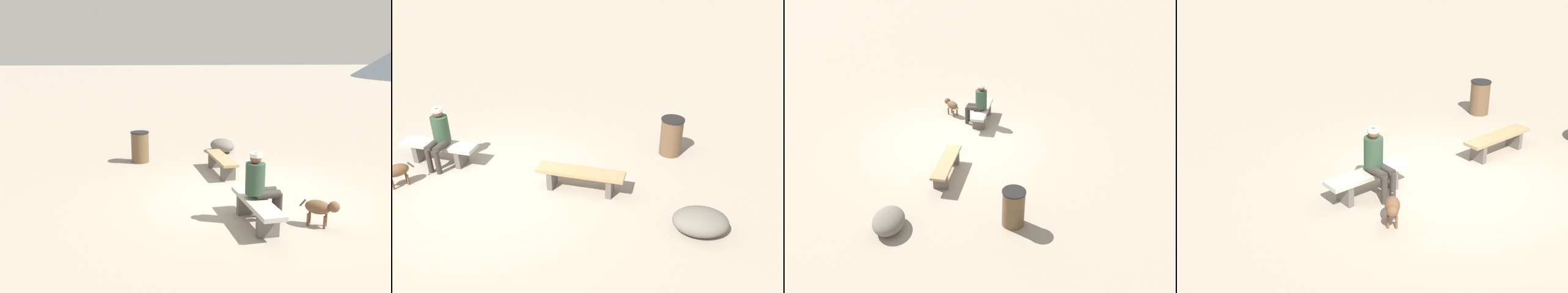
% 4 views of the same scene
% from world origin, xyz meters
% --- Properties ---
extents(ground, '(210.00, 210.00, 0.06)m').
position_xyz_m(ground, '(0.00, 0.00, -0.03)').
color(ground, '#9E9384').
extents(bench_left, '(1.71, 0.56, 0.44)m').
position_xyz_m(bench_left, '(-1.71, -0.36, 0.31)').
color(bench_left, '#605B56').
rests_on(bench_left, ground).
extents(bench_right, '(1.69, 0.59, 0.46)m').
position_xyz_m(bench_right, '(1.50, -0.28, 0.33)').
color(bench_right, '#605B56').
rests_on(bench_right, ground).
extents(seated_person, '(0.39, 0.66, 1.28)m').
position_xyz_m(seated_person, '(1.37, -0.20, 0.73)').
color(seated_person, '#2D4733').
rests_on(seated_person, ground).
extents(dog, '(0.47, 0.59, 0.49)m').
position_xyz_m(dog, '(1.69, 0.80, 0.35)').
color(dog, brown).
rests_on(dog, ground).
extents(trash_bin, '(0.51, 0.51, 0.85)m').
position_xyz_m(trash_bin, '(-3.05, -2.40, 0.43)').
color(trash_bin, brown).
rests_on(trash_bin, ground).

